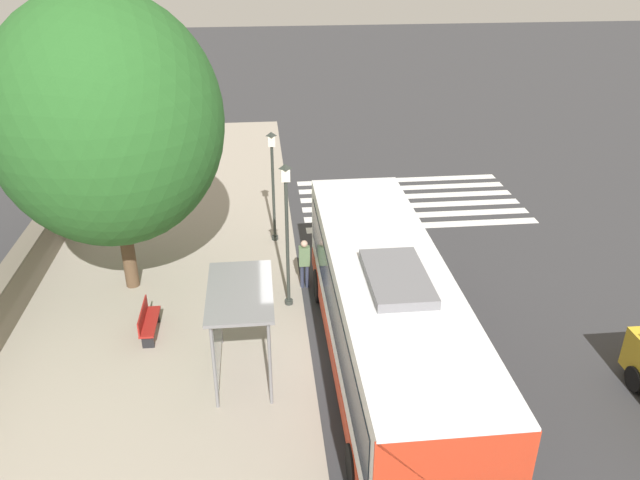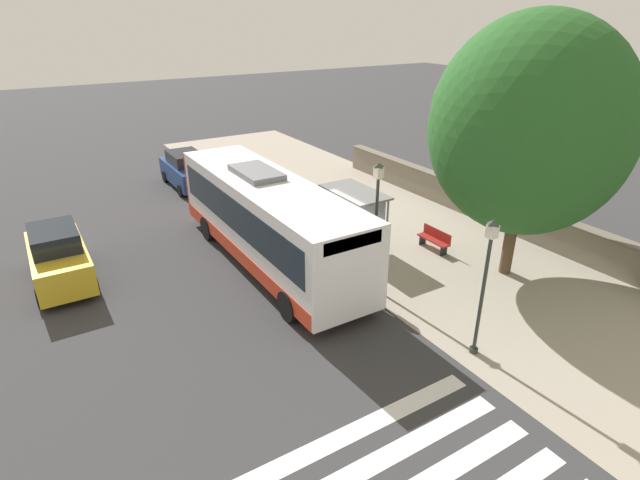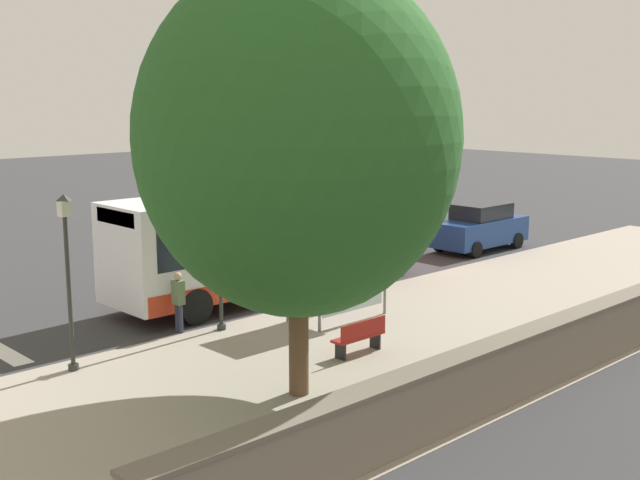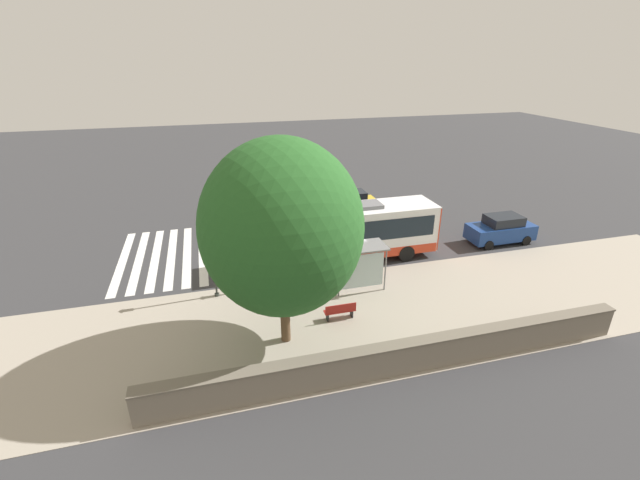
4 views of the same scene
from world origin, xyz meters
The scene contains 10 objects.
ground_plane centered at (0.00, 0.00, 0.00)m, with size 120.00×120.00×0.00m, color #353538.
sidewalk_plaza centered at (-4.50, 0.00, 0.01)m, with size 9.00×44.00×0.02m.
crosswalk_stripes centered at (5.00, 9.81, 0.00)m, with size 9.00×5.25×0.01m.
bus centered at (1.74, -1.20, 1.82)m, with size 2.74×10.85×3.50m.
bus_shelter centered at (-1.90, -0.61, 2.01)m, with size 1.58×2.87×2.45m.
pedestrian centered at (0.12, 3.41, 0.96)m, with size 0.34×0.22×1.65m.
bench centered at (-4.41, 1.25, 0.47)m, with size 0.40×1.51×0.88m.
street_lamp_near centered at (-0.44, 2.44, 2.66)m, with size 0.28×0.28×4.50m.
street_lamp_far centered at (-0.69, 6.81, 2.42)m, with size 0.28×0.28×4.06m.
shade_tree centered at (-5.31, 4.04, 5.36)m, with size 6.51×6.51×8.95m.
Camera 1 is at (-1.14, -13.52, 10.30)m, focal length 35.00 mm.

